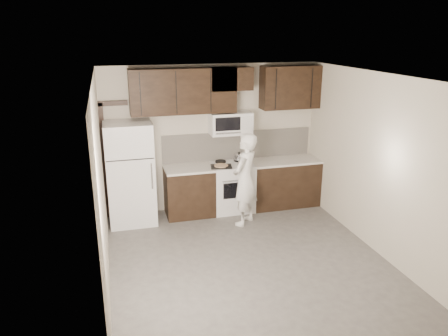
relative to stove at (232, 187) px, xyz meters
name	(u,v)px	position (x,y,z in m)	size (l,w,h in m)	color
floor	(248,261)	(-0.30, -1.94, -0.46)	(4.50, 4.50, 0.00)	#4E4B49
back_wall	(212,138)	(-0.30, 0.31, 0.89)	(4.00, 4.00, 0.00)	#BCB5A0
ceiling	(252,77)	(-0.30, -1.94, 2.24)	(4.50, 4.50, 0.00)	white
counter_run	(247,186)	(0.30, 0.00, 0.00)	(2.95, 0.64, 0.91)	black
stove	(232,187)	(0.00, 0.00, 0.00)	(0.76, 0.66, 0.94)	silver
backsplash	(238,145)	(0.20, 0.30, 0.72)	(2.90, 0.02, 0.54)	beige
upper_cabinets	(225,88)	(-0.09, 0.14, 1.82)	(3.48, 0.35, 0.78)	black
microwave	(230,123)	(0.00, 0.12, 1.19)	(0.76, 0.42, 0.40)	silver
refrigerator	(130,173)	(-1.85, -0.05, 0.44)	(0.80, 0.76, 1.80)	silver
door_trim	(107,151)	(-2.22, 0.27, 0.79)	(0.50, 0.08, 2.12)	black
saucepan	(239,157)	(0.18, 0.15, 0.52)	(0.33, 0.19, 0.18)	silver
baking_tray	(221,167)	(-0.24, -0.13, 0.46)	(0.37, 0.28, 0.02)	black
pizza	(221,166)	(-0.24, -0.13, 0.48)	(0.25, 0.25, 0.02)	beige
person	(245,180)	(0.04, -0.65, 0.36)	(0.60, 0.39, 1.63)	white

